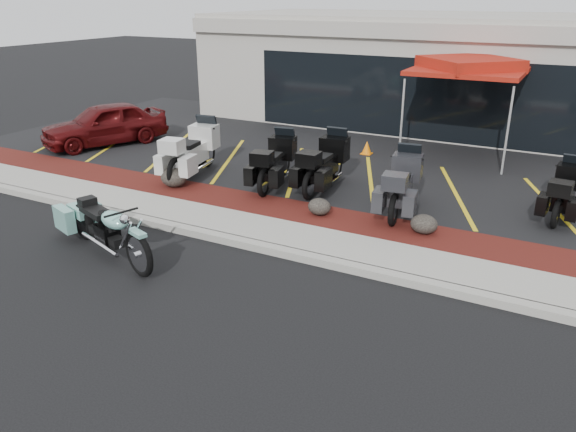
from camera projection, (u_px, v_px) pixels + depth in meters
The scene contains 18 objects.
ground at pixel (263, 275), 10.07m from camera, with size 90.00×90.00×0.00m, color black.
curb at pixel (286, 252), 10.78m from camera, with size 24.00×0.25×0.15m, color gray.
sidewalk at pixel (302, 239), 11.36m from camera, with size 24.00×1.20×0.15m, color gray.
mulch_bed at pixel (327, 219), 12.34m from camera, with size 24.00×1.20×0.16m, color #3E0E0E.
upper_lot at pixel (400, 160), 16.78m from camera, with size 26.00×9.60×0.15m, color black.
dealership_building at pixel (454, 70), 21.22m from camera, with size 18.00×8.16×4.00m.
boulder_left at pixel (174, 177), 14.10m from camera, with size 0.70×0.58×0.49m, color black.
boulder_mid at pixel (319, 207), 12.33m from camera, with size 0.52×0.43×0.37m, color black.
boulder_right at pixel (424, 224), 11.37m from camera, with size 0.55×0.46×0.39m, color black.
hero_cruiser at pixel (138, 248), 9.83m from camera, with size 3.20×0.81×1.13m, color #7ABDB1, non-canonical shape.
touring_white at pixel (207, 141), 15.59m from camera, with size 2.52×0.96×1.47m, color silver, non-canonical shape.
touring_black_front at pixel (284, 152), 14.77m from camera, with size 2.30×0.88×1.34m, color black, non-canonical shape.
touring_black_mid at pixel (336, 153), 14.53m from camera, with size 2.40×0.92×1.39m, color black, non-canonical shape.
touring_grey at pixel (408, 172), 13.08m from camera, with size 2.35×0.90×1.37m, color #29292D, non-canonical shape.
touring_black_rear at pixel (571, 181), 12.67m from camera, with size 2.11×0.81×1.23m, color black, non-canonical shape.
parked_car at pixel (105, 124), 17.97m from camera, with size 1.57×3.91×1.33m, color #4A0A0B.
traffic_cone at pixel (367, 147), 17.04m from camera, with size 0.30×0.30×0.40m, color orange.
popup_canopy at pixel (469, 67), 16.02m from camera, with size 3.24×3.24×2.86m.
Camera 1 is at (4.58, -7.72, 4.72)m, focal length 35.00 mm.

